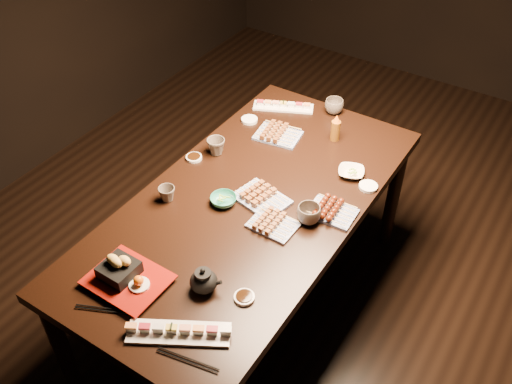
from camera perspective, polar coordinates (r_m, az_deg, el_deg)
ground at (r=3.19m, az=4.30°, el=-8.63°), size 5.00×5.00×0.00m
dining_table at (r=2.76m, az=-0.57°, el=-6.77°), size 0.93×1.81×0.75m
sushi_platter_near at (r=2.04m, az=-7.75°, el=-13.55°), size 0.36×0.27×0.04m
sushi_platter_far at (r=3.09m, az=2.75°, el=8.70°), size 0.33×0.22×0.04m
yakitori_plate_center at (r=2.49m, az=0.56°, el=-0.36°), size 0.26×0.21×0.06m
yakitori_plate_right at (r=2.37m, az=1.72°, el=-3.03°), size 0.20×0.14×0.05m
yakitori_plate_left at (r=2.87m, az=2.22°, el=6.00°), size 0.24×0.19×0.06m
tsukune_plate at (r=2.45m, az=7.61°, el=-1.75°), size 0.21×0.15×0.05m
edamame_bowl_green at (r=2.48m, az=-3.28°, el=-0.82°), size 0.12×0.12×0.04m
edamame_bowl_cream at (r=2.67m, az=9.49°, el=1.95°), size 0.15×0.15×0.03m
tempura_tray at (r=2.19m, az=-12.81°, el=-7.96°), size 0.30×0.24×0.11m
teacup_near_left at (r=2.52m, az=-8.89°, el=-0.20°), size 0.07×0.07×0.07m
teacup_mid_right at (r=2.39m, az=5.30°, el=-2.23°), size 0.13×0.13×0.08m
teacup_far_left at (r=2.75m, az=-4.01°, el=4.56°), size 0.11×0.11×0.08m
teacup_far_right at (r=3.07m, az=7.81°, el=8.49°), size 0.11×0.11×0.08m
teapot at (r=2.13m, az=-5.28°, el=-8.67°), size 0.16×0.16×0.11m
condiment_bottle at (r=2.85m, az=7.98°, el=6.41°), size 0.06×0.06×0.14m
sauce_dish_west at (r=2.75m, az=-6.22°, el=3.44°), size 0.10×0.10×0.01m
sauce_dish_east at (r=2.61m, az=11.16°, el=0.54°), size 0.09×0.09×0.01m
sauce_dish_se at (r=2.13m, az=-1.18°, el=-10.49°), size 0.10×0.10×0.01m
sauce_dish_nw at (r=2.99m, az=-0.66°, el=7.23°), size 0.10×0.10×0.02m
chopsticks_near at (r=2.17m, az=-14.93°, el=-11.31°), size 0.21×0.11×0.01m
chopsticks_se at (r=1.99m, az=-6.85°, el=-16.34°), size 0.23×0.06×0.01m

